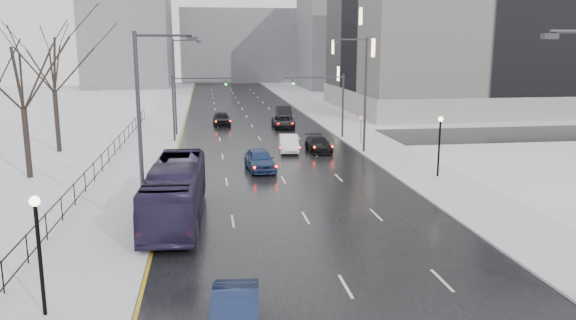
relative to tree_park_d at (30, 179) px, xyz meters
name	(u,v)px	position (x,y,z in m)	size (l,w,h in m)	color
road	(251,124)	(17.80, 26.00, 0.02)	(16.00, 150.00, 0.04)	black
cross_road	(260,140)	(17.80, 14.00, 0.02)	(130.00, 10.00, 0.04)	black
sidewalk_left	(162,125)	(7.30, 26.00, 0.08)	(5.00, 150.00, 0.16)	silver
sidewalk_right	(336,121)	(28.30, 26.00, 0.08)	(5.00, 150.00, 0.16)	silver
park_strip	(78,127)	(-2.20, 26.00, 0.06)	(14.00, 150.00, 0.12)	white
tree_park_d	(30,179)	(0.00, 0.00, 0.00)	(8.75, 8.75, 12.50)	black
tree_park_e	(60,153)	(-0.40, 10.00, 0.00)	(9.45, 9.45, 13.50)	black
iron_fence	(88,177)	(4.80, -4.00, 0.91)	(0.06, 70.00, 1.30)	black
streetlight_r_mid	(363,89)	(25.97, 6.00, 5.62)	(2.95, 0.25, 10.00)	#2D2D33
streetlight_l_near	(144,126)	(9.63, -14.00, 5.62)	(2.95, 0.25, 10.00)	#2D2D33
streetlight_l_far	(177,82)	(9.63, 18.00, 5.62)	(2.95, 0.25, 10.00)	#2D2D33
lamppost_l	(38,239)	(6.80, -22.00, 2.94)	(0.36, 0.36, 4.28)	black
lamppost_r_mid	(440,138)	(28.80, -4.00, 2.94)	(0.36, 0.36, 4.28)	black
mast_signal_right	(333,98)	(25.13, 14.00, 4.11)	(6.10, 0.33, 6.50)	#2D2D33
mast_signal_left	(184,100)	(10.47, 14.00, 4.11)	(6.10, 0.33, 6.50)	#2D2D33
no_uturn_sign	(361,121)	(27.00, 10.00, 2.30)	(0.60, 0.06, 2.70)	#2D2D33
civic_building	(482,32)	(52.80, 38.00, 11.21)	(41.00, 31.00, 24.80)	gray
bldg_far_right	(358,37)	(45.80, 81.00, 11.00)	(24.00, 20.00, 22.00)	slate
bldg_far_left	(128,23)	(-4.20, 91.00, 14.00)	(18.00, 22.00, 28.00)	slate
bldg_far_center	(241,46)	(21.80, 106.00, 9.00)	(30.00, 18.00, 18.00)	slate
sedan_left_near	(235,315)	(13.30, -24.24, 0.78)	(1.56, 4.47, 1.47)	#162144
bus	(176,192)	(10.80, -11.27, 1.61)	(2.64, 11.27, 3.14)	#26203F
sedan_center_near	(260,160)	(16.45, 0.25, 0.85)	(1.92, 4.78, 1.63)	navy
sedan_right_near	(289,143)	(19.72, 7.42, 0.80)	(1.60, 4.58, 1.51)	white
sedan_right_cross	(283,122)	(21.21, 21.94, 0.73)	(2.28, 4.94, 1.37)	black
sedan_right_far	(319,144)	(22.35, 7.12, 0.70)	(1.85, 4.55, 1.32)	black
sedan_center_far	(222,118)	(14.30, 25.08, 0.84)	(1.90, 4.72, 1.61)	black
sedan_right_distant	(284,113)	(22.30, 29.39, 0.87)	(1.75, 5.02, 1.65)	black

